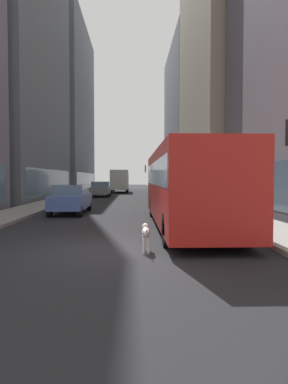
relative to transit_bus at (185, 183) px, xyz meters
name	(u,v)px	position (x,y,z in m)	size (l,w,h in m)	color
ground_plane	(128,193)	(-2.80, 30.56, -1.78)	(120.00, 120.00, 0.00)	#232326
sidewalk_left	(85,193)	(-8.50, 30.56, -1.70)	(2.40, 110.00, 0.15)	gray
sidewalk_right	(172,193)	(2.90, 30.56, -1.70)	(2.40, 110.00, 0.15)	#ADA89E
building_left_mid	(2,14)	(-14.70, 19.74, 15.94)	(9.33, 18.83, 35.46)	slate
building_left_far	(54,109)	(-14.70, 40.95, 11.25)	(10.20, 21.57, 26.07)	slate
building_right_mid	(244,35)	(9.10, 20.97, 14.79)	(10.72, 17.58, 33.16)	#A0937F
building_right_far	(202,119)	(9.10, 41.91, 9.85)	(10.43, 21.40, 23.28)	slate
transit_bus	(185,183)	(0.00, 0.00, 0.00)	(2.78, 11.53, 3.05)	red
car_grey_wagon	(101,189)	(-5.60, 22.18, -0.95)	(1.90, 4.13, 1.62)	slate
car_blue_hatchback	(71,199)	(-5.60, 5.14, -0.95)	(1.74, 4.48, 1.62)	#4C6BB7
car_yellow_taxi	(161,193)	(0.00, 12.31, -0.95)	(1.71, 4.61, 1.62)	yellow
box_truck	(120,180)	(-4.00, 33.14, -0.11)	(2.30, 7.50, 3.05)	#19519E
dalmatian_dog	(146,232)	(-1.79, -4.74, -1.26)	(0.22, 0.96, 0.72)	white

